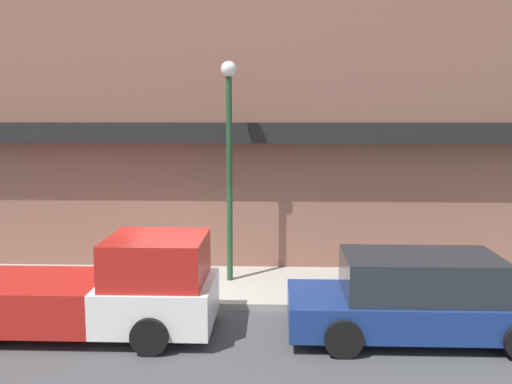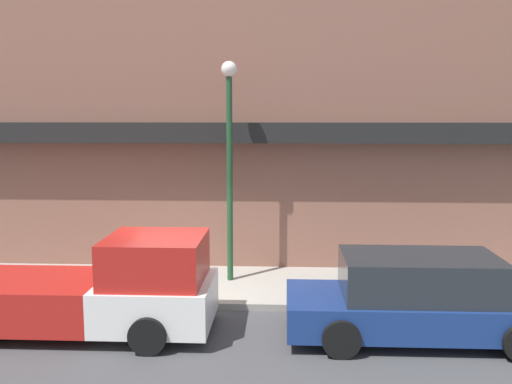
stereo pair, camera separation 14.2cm
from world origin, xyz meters
The scene contains 7 objects.
ground_plane centered at (0.00, 0.00, 0.00)m, with size 80.00×80.00×0.00m, color #424244.
sidewalk centered at (0.00, 1.49, 0.07)m, with size 36.00×2.98×0.14m.
building centered at (0.01, 4.47, 5.66)m, with size 19.80×3.80×11.36m.
pickup_truck centered at (-1.56, -1.29, 0.80)m, with size 5.21×2.13×1.85m.
parked_car centered at (4.45, -1.29, 0.75)m, with size 4.80×2.08×1.55m.
fire_hydrant centered at (-1.81, 0.75, 0.45)m, with size 0.21×0.21×0.62m.
street_lamp centered at (0.72, 1.76, 3.38)m, with size 0.36×0.36×5.13m.
Camera 1 is at (1.84, -11.42, 4.06)m, focal length 40.00 mm.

